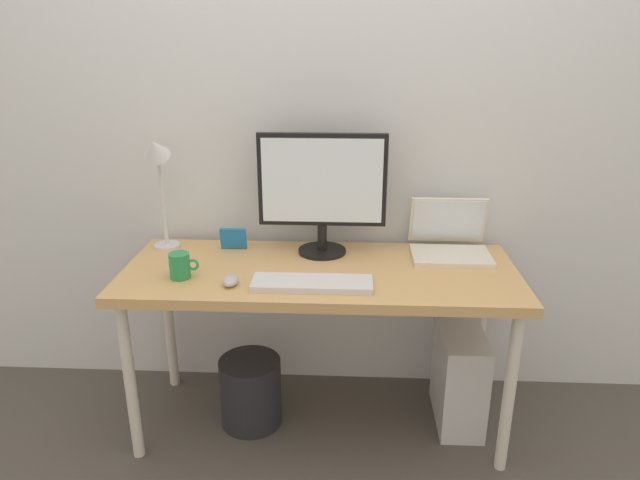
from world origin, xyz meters
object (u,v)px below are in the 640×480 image
Objects in this scene: coffee_mug at (180,266)px; desk_lamp at (157,167)px; photo_frame at (233,238)px; keyboard at (312,283)px; computer_tower at (459,377)px; wastebasket at (251,391)px; monitor at (321,187)px; laptop at (450,240)px; desk at (320,283)px; mouse at (231,281)px.

desk_lamp is at bearing 117.45° from coffee_mug.
photo_frame is at bearing 65.92° from coffee_mug.
keyboard is 0.51m from coffee_mug.
coffee_mug is at bearing -114.08° from photo_frame.
keyboard is 0.83m from computer_tower.
photo_frame is at bearing 111.46° from wastebasket.
laptop is at bearing 2.04° from monitor.
desk_lamp is at bearing 179.91° from monitor.
keyboard reaches higher than desk.
computer_tower is at bearing 4.75° from desk.
coffee_mug is at bearing -156.47° from wastebasket.
monitor is at bearing 33.28° from wastebasket.
laptop reaches higher than wastebasket.
desk_lamp is 0.43m from photo_frame.
photo_frame reaches higher than desk.
wastebasket is at bearing 80.76° from mouse.
desk_lamp reaches higher than desk.
monitor is 0.44m from keyboard.
keyboard is at bearing -6.21° from coffee_mug.
mouse reaches higher than desk.
laptop is 0.59m from computer_tower.
coffee_mug is 0.34m from photo_frame.
computer_tower is at bearing -8.89° from photo_frame.
monitor reaches higher than coffee_mug.
monitor reaches higher than keyboard.
computer_tower is 0.89m from wastebasket.
monitor reaches higher than desk.
coffee_mug is (0.15, -0.29, -0.31)m from desk_lamp.
desk is 3.51× the size of keyboard.
photo_frame is at bearing 99.21° from mouse.
coffee_mug reaches higher than photo_frame.
mouse is 0.30× the size of wastebasket.
laptop is at bearing 14.26° from wastebasket.
monitor is 1.24× the size of computer_tower.
desk_lamp is 0.45m from coffee_mug.
computer_tower is at bearing -67.61° from laptop.
laptop reaches higher than desk.
desk_lamp is at bearing 135.45° from mouse.
wastebasket is at bearing -27.02° from desk_lamp.
wastebasket is (-0.83, -0.21, -0.62)m from laptop.
computer_tower is at bearing 19.55° from keyboard.
wastebasket is (-0.29, -0.19, -0.85)m from monitor.
mouse is (-0.32, -0.17, 0.08)m from desk.
mouse is at bearing -152.13° from desk.
desk is 0.58m from laptop.
laptop reaches higher than mouse.
wastebasket is at bearing -177.04° from desk.
wastebasket is at bearing -165.74° from laptop.
computer_tower is (0.59, 0.05, -0.44)m from desk.
wastebasket is (0.23, 0.10, -0.62)m from coffee_mug.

